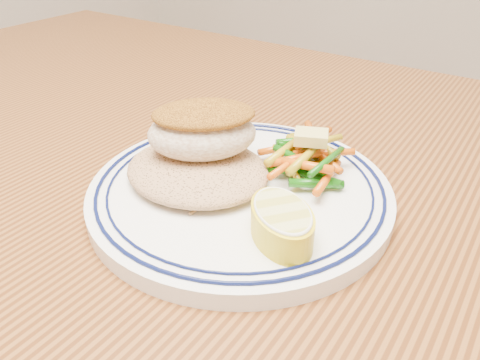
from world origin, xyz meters
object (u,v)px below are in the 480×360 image
dining_table (250,285)px  vegetable_pile (306,156)px  rice_pilaf (197,167)px  lemon_wedge (282,222)px  plate (240,190)px  fish_fillet (202,129)px

dining_table → vegetable_pile: (0.02, 0.06, 0.13)m
rice_pilaf → lemon_wedge: (0.10, -0.03, 0.00)m
dining_table → plate: plate is taller
dining_table → fish_fillet: 0.16m
fish_fillet → lemon_wedge: size_ratio=1.35×
lemon_wedge → fish_fillet: bearing=157.1°
fish_fillet → vegetable_pile: (0.07, 0.05, -0.03)m
vegetable_pile → lemon_wedge: 0.10m
lemon_wedge → rice_pilaf: bearing=163.4°
dining_table → vegetable_pile: 0.14m
rice_pilaf → lemon_wedge: 0.11m
plate → vegetable_pile: (0.03, 0.06, 0.02)m
plate → rice_pilaf: rice_pilaf is taller
vegetable_pile → lemon_wedge: size_ratio=1.26×
fish_fillet → vegetable_pile: fish_fillet is taller
fish_fillet → plate: bearing=-2.3°
dining_table → lemon_wedge: bearing=-38.9°
fish_fillet → vegetable_pile: 0.10m
vegetable_pile → dining_table: bearing=-111.5°
vegetable_pile → rice_pilaf: bearing=-135.0°
lemon_wedge → vegetable_pile: bearing=108.1°
plate → rice_pilaf: size_ratio=2.02×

